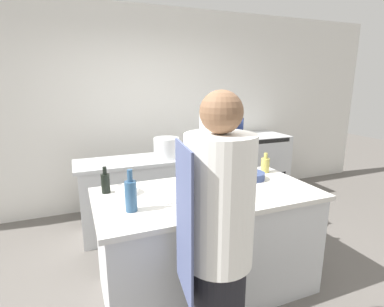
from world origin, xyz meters
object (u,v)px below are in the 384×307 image
at_px(bowl_mixing_large, 232,182).
at_px(stockpot, 167,148).
at_px(chef_at_stove, 217,170).
at_px(bottle_vinegar, 265,165).
at_px(oven_range, 252,166).
at_px(bowl_ceramic_blue, 127,190).
at_px(bottle_wine, 105,183).
at_px(bowl_prep_small, 251,176).
at_px(chef_at_prep_near, 218,250).
at_px(cup, 212,199).
at_px(bottle_olive_oil, 131,195).

relative_size(bowl_mixing_large, stockpot, 0.90).
xyz_separation_m(chef_at_stove, bottle_vinegar, (0.29, -0.50, 0.16)).
bearing_deg(bowl_mixing_large, oven_range, 51.72).
xyz_separation_m(bowl_ceramic_blue, stockpot, (0.66, 1.02, 0.09)).
xyz_separation_m(bottle_wine, bowl_prep_small, (1.31, -0.15, -0.06)).
xyz_separation_m(chef_at_prep_near, bottle_vinegar, (1.07, 1.07, 0.10)).
relative_size(chef_at_prep_near, bowl_mixing_large, 6.42).
height_order(bottle_vinegar, bowl_ceramic_blue, bottle_vinegar).
distance_m(bowl_mixing_large, stockpot, 1.21).
bearing_deg(stockpot, bowl_prep_small, -65.81).
height_order(bowl_prep_small, stockpot, stockpot).
bearing_deg(oven_range, cup, -130.01).
relative_size(oven_range, bottle_olive_oil, 3.25).
bearing_deg(stockpot, oven_range, 18.16).
bearing_deg(bottle_vinegar, chef_at_prep_near, -135.10).
bearing_deg(chef_at_stove, stockpot, -145.04).
relative_size(bottle_vinegar, bowl_ceramic_blue, 1.07).
height_order(cup, stockpot, stockpot).
height_order(chef_at_prep_near, chef_at_stove, chef_at_prep_near).
xyz_separation_m(bottle_vinegar, stockpot, (-0.74, 0.96, 0.04)).
relative_size(bowl_mixing_large, bowl_prep_small, 1.08).
height_order(bottle_vinegar, bottle_wine, bottle_wine).
xyz_separation_m(bottle_olive_oil, bowl_ceramic_blue, (0.03, 0.36, -0.09)).
distance_m(oven_range, bottle_olive_oil, 2.99).
bearing_deg(bowl_ceramic_blue, chef_at_stove, 26.79).
xyz_separation_m(bottle_wine, bowl_mixing_large, (1.04, -0.25, -0.05)).
xyz_separation_m(oven_range, stockpot, (-1.57, -0.52, 0.53)).
distance_m(oven_range, bowl_prep_small, 1.98).
distance_m(chef_at_stove, bowl_ceramic_blue, 1.24).
distance_m(chef_at_prep_near, bowl_prep_small, 1.25).
bearing_deg(chef_at_prep_near, bottle_olive_oil, 36.32).
bearing_deg(bottle_olive_oil, bottle_vinegar, 16.30).
xyz_separation_m(oven_range, chef_at_prep_near, (-1.90, -2.54, 0.39)).
bearing_deg(bowl_ceramic_blue, bottle_olive_oil, -94.92).
bearing_deg(bottle_vinegar, cup, -147.91).
relative_size(bottle_wine, bowl_prep_small, 0.87).
height_order(bowl_mixing_large, bowl_ceramic_blue, bowl_mixing_large).
height_order(bottle_vinegar, cup, bottle_vinegar).
distance_m(oven_range, bowl_mixing_large, 2.22).
height_order(chef_at_stove, bowl_mixing_large, chef_at_stove).
distance_m(oven_range, cup, 2.65).
distance_m(bottle_olive_oil, bowl_prep_small, 1.22).
bearing_deg(bowl_ceramic_blue, cup, -40.54).
height_order(oven_range, bottle_vinegar, bottle_vinegar).
xyz_separation_m(oven_range, bottle_vinegar, (-0.83, -1.47, 0.49)).
bearing_deg(cup, chef_at_prep_near, -112.71).
relative_size(bowl_ceramic_blue, stockpot, 0.61).
bearing_deg(cup, stockpot, 85.77).
bearing_deg(chef_at_stove, bowl_prep_small, -5.53).
xyz_separation_m(bowl_mixing_large, stockpot, (-0.22, 1.19, 0.08)).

